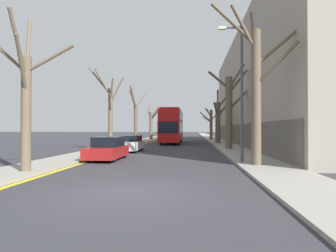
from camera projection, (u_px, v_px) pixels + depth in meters
ground_plane at (125, 193)px, 8.16m from camera, size 300.00×300.00×0.00m
sidewalk_left at (157, 137)px, 58.49m from camera, size 2.85×120.00×0.12m
sidewalk_right at (210, 138)px, 57.37m from camera, size 2.85×120.00×0.12m
building_facade_right at (277, 90)px, 31.74m from camera, size 10.08×40.68×13.44m
kerb_line_stripe at (164, 138)px, 58.34m from camera, size 0.24×120.00×0.01m
street_tree_left_0 at (25, 100)px, 11.69m from camera, size 4.13×3.02×7.52m
street_tree_left_1 at (110, 113)px, 23.75m from camera, size 3.10×1.60×7.54m
street_tree_left_2 at (136, 118)px, 34.81m from camera, size 1.69×4.84×7.63m
street_tree_left_3 at (151, 123)px, 46.71m from camera, size 3.29×3.37×6.42m
street_tree_right_0 at (256, 86)px, 13.77m from camera, size 4.46×3.02×8.97m
street_tree_right_1 at (230, 109)px, 24.55m from camera, size 4.17×2.29×8.04m
street_tree_right_2 at (218, 120)px, 34.55m from camera, size 2.16×1.51×7.08m
street_tree_right_3 at (211, 123)px, 46.80m from camera, size 4.38×2.61×5.79m
double_decker_bus at (172, 125)px, 36.28m from camera, size 2.61×11.40×4.55m
parked_car_0 at (108, 149)px, 16.98m from camera, size 1.86×4.00×1.47m
parked_car_1 at (131, 144)px, 23.29m from camera, size 1.76×4.20×1.40m
lamp_post at (240, 86)px, 15.05m from camera, size 1.40×0.20×8.01m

